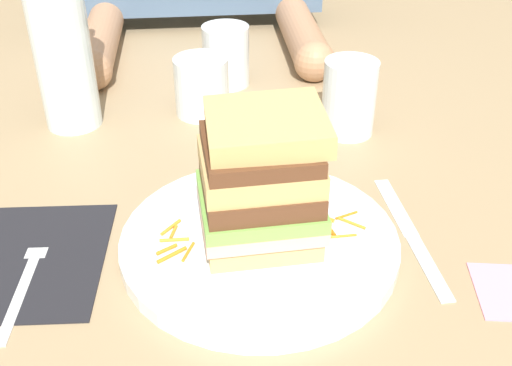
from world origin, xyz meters
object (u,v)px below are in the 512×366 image
object	(u,v)px
main_plate	(259,241)
sandwich	(260,180)
knife	(412,237)
water_bottle	(60,39)
juice_glass	(349,101)
empty_tumbler_0	(202,86)
fork	(27,271)
empty_tumbler_1	(226,56)
napkin_dark	(34,258)

from	to	relation	value
main_plate	sandwich	bearing A→B (deg)	32.35
knife	water_bottle	world-z (taller)	water_bottle
juice_glass	main_plate	bearing A→B (deg)	-121.53
empty_tumbler_0	sandwich	bearing A→B (deg)	-81.05
fork	empty_tumbler_0	size ratio (longest dim) A/B	2.11
fork	juice_glass	size ratio (longest dim) A/B	1.72
sandwich	empty_tumbler_0	distance (m)	0.31
fork	sandwich	bearing A→B (deg)	5.08
sandwich	main_plate	bearing A→B (deg)	-147.65
knife	empty_tumbler_1	xyz separation A→B (m)	(-0.16, 0.39, 0.04)
napkin_dark	knife	distance (m)	0.37
main_plate	empty_tumbler_1	distance (m)	0.40
juice_glass	sandwich	bearing A→B (deg)	-121.43
empty_tumbler_0	empty_tumbler_1	world-z (taller)	empty_tumbler_1
sandwich	water_bottle	size ratio (longest dim) A/B	0.50
juice_glass	water_bottle	size ratio (longest dim) A/B	0.37
juice_glass	empty_tumbler_0	size ratio (longest dim) A/B	1.23
main_plate	knife	xyz separation A→B (m)	(0.16, -0.00, -0.01)
sandwich	napkin_dark	bearing A→B (deg)	179.28
water_bottle	empty_tumbler_1	xyz separation A→B (m)	(0.21, 0.11, -0.07)
napkin_dark	fork	xyz separation A→B (m)	(-0.00, -0.02, 0.00)
fork	water_bottle	size ratio (longest dim) A/B	0.64
juice_glass	water_bottle	xyz separation A→B (m)	(-0.36, 0.06, 0.07)
napkin_dark	juice_glass	world-z (taller)	juice_glass
main_plate	sandwich	distance (m)	0.07
napkin_dark	fork	size ratio (longest dim) A/B	1.04
empty_tumbler_1	fork	bearing A→B (deg)	-117.12
main_plate	napkin_dark	distance (m)	0.22
fork	knife	world-z (taller)	fork
sandwich	fork	size ratio (longest dim) A/B	0.78
empty_tumbler_0	napkin_dark	bearing A→B (deg)	-120.02
fork	knife	xyz separation A→B (m)	(0.37, 0.02, -0.00)
main_plate	juice_glass	bearing A→B (deg)	58.47
fork	main_plate	bearing A→B (deg)	4.96
sandwich	napkin_dark	world-z (taller)	sandwich
knife	water_bottle	size ratio (longest dim) A/B	0.77
napkin_dark	juice_glass	size ratio (longest dim) A/B	1.79
main_plate	fork	xyz separation A→B (m)	(-0.22, -0.02, -0.00)
sandwich	juice_glass	size ratio (longest dim) A/B	1.34
knife	juice_glass	bearing A→B (deg)	94.16
main_plate	water_bottle	bearing A→B (deg)	127.38
main_plate	sandwich	world-z (taller)	sandwich
juice_glass	empty_tumbler_0	world-z (taller)	juice_glass
sandwich	fork	distance (m)	0.23
napkin_dark	juice_glass	distance (m)	0.42
napkin_dark	juice_glass	xyz separation A→B (m)	(0.36, 0.22, 0.04)
juice_glass	napkin_dark	bearing A→B (deg)	-147.94
sandwich	knife	size ratio (longest dim) A/B	0.65
main_plate	empty_tumbler_0	xyz separation A→B (m)	(-0.05, 0.30, 0.03)
main_plate	empty_tumbler_1	size ratio (longest dim) A/B	3.05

